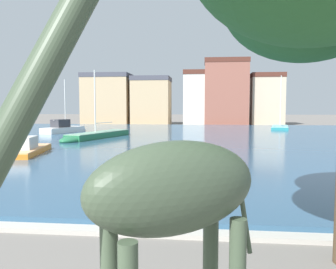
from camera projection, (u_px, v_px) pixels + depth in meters
harbor_water at (179, 139)px, 33.72m from camera, size 80.46×49.73×0.27m
quay_edge_coping at (108, 231)px, 8.83m from camera, size 80.46×0.50×0.12m
giraffe_statue at (162, 200)px, 3.00m from camera, size 2.40×1.91×4.72m
sailboat_green at (94, 137)px, 32.42m from camera, size 4.35×9.74×6.64m
sailboat_white at (66, 129)px, 40.43m from camera, size 3.61×6.74×6.39m
sailboat_teal at (280, 128)px, 48.03m from camera, size 3.75×8.68×7.51m
sailboat_orange at (26, 150)px, 22.30m from camera, size 3.20×6.63×5.66m
townhouse_corner_house at (107, 99)px, 64.23m from camera, size 8.69×6.24×9.34m
townhouse_narrow_midrow at (152, 101)px, 63.70m from camera, size 6.92×6.55×8.71m
townhouse_tall_gabled at (199, 98)px, 61.89m from camera, size 5.39×6.13×9.59m
townhouse_wide_warehouse at (226, 92)px, 60.69m from camera, size 7.60×5.19×11.54m
townhouse_end_terrace at (266, 99)px, 62.27m from camera, size 5.73×6.55×9.14m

